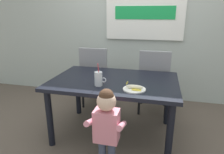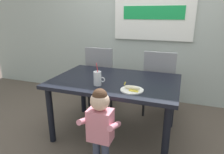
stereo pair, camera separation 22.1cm
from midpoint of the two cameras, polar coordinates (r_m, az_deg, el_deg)
name	(u,v)px [view 1 (the left image)]	position (r m, az deg, el deg)	size (l,w,h in m)	color
ground_plane	(114,133)	(2.63, -1.90, -15.62)	(24.00, 24.00, 0.00)	brown
back_wall	(133,13)	(3.47, 3.96, 17.76)	(6.40, 0.17, 2.90)	#ADB7B2
dining_table	(114,87)	(2.35, -2.06, -2.82)	(1.44, 0.95, 0.71)	black
dining_chair_left	(96,74)	(3.14, -6.58, 0.86)	(0.44, 0.45, 0.96)	gray
dining_chair_right	(154,79)	(2.94, 9.75, -0.47)	(0.44, 0.45, 0.96)	gray
toddler_standing	(107,122)	(1.82, -5.13, -12.70)	(0.33, 0.24, 0.84)	#3F4760
milk_cup	(99,80)	(2.12, -6.83, -0.79)	(0.13, 0.08, 0.25)	silver
snack_plate	(134,89)	(2.01, 3.22, -3.53)	(0.23, 0.23, 0.01)	white
peeled_banana	(134,87)	(2.00, 3.27, -2.91)	(0.17, 0.11, 0.07)	#F4EAC6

